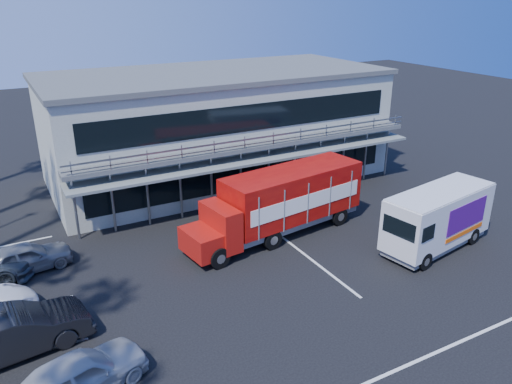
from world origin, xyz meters
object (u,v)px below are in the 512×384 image
parked_car_a (78,376)px  parked_car_b (14,332)px  red_truck (282,201)px  white_van (438,218)px

parked_car_a → parked_car_b: (-1.61, 3.20, 0.09)m
red_truck → parked_car_a: bearing=-157.6°
white_van → parked_car_a: white_van is taller
red_truck → parked_car_b: size_ratio=2.02×
white_van → parked_car_b: bearing=166.1°
red_truck → white_van: 7.85m
white_van → parked_car_a: 17.80m
red_truck → parked_car_b: bearing=-172.7°
red_truck → parked_car_a: size_ratio=2.33×
red_truck → parked_car_b: 13.84m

